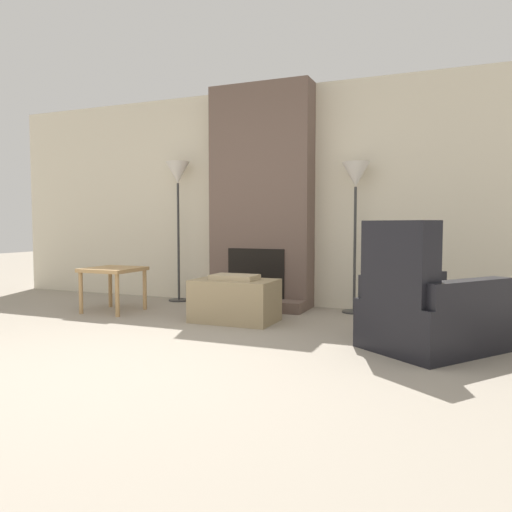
# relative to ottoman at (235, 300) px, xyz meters

# --- Properties ---
(ground_plane) EXTENTS (24.00, 24.00, 0.00)m
(ground_plane) POSITION_rel_ottoman_xyz_m (-0.12, -1.89, -0.22)
(ground_plane) COLOR gray
(wall_back) EXTENTS (7.57, 0.06, 2.60)m
(wall_back) POSITION_rel_ottoman_xyz_m (-0.12, 1.20, 1.08)
(wall_back) COLOR beige
(wall_back) RESTS_ON ground_plane
(fireplace) EXTENTS (1.22, 0.60, 2.60)m
(fireplace) POSITION_rel_ottoman_xyz_m (-0.12, 0.99, 1.03)
(fireplace) COLOR brown
(fireplace) RESTS_ON ground_plane
(ottoman) EXTENTS (0.82, 0.52, 0.47)m
(ottoman) POSITION_rel_ottoman_xyz_m (0.00, 0.00, 0.00)
(ottoman) COLOR #998460
(ottoman) RESTS_ON ground_plane
(armchair) EXTENTS (1.19, 1.22, 1.00)m
(armchair) POSITION_rel_ottoman_xyz_m (1.85, -0.47, 0.07)
(armchair) COLOR black
(armchair) RESTS_ON ground_plane
(side_table) EXTENTS (0.57, 0.57, 0.49)m
(side_table) POSITION_rel_ottoman_xyz_m (-1.49, 0.00, 0.20)
(side_table) COLOR tan
(side_table) RESTS_ON ground_plane
(floor_lamp_left) EXTENTS (0.30, 0.30, 1.76)m
(floor_lamp_left) POSITION_rel_ottoman_xyz_m (-1.23, 0.96, 1.29)
(floor_lamp_left) COLOR #333333
(floor_lamp_left) RESTS_ON ground_plane
(floor_lamp_right) EXTENTS (0.30, 0.30, 1.65)m
(floor_lamp_right) POSITION_rel_ottoman_xyz_m (1.01, 0.96, 1.19)
(floor_lamp_right) COLOR #333333
(floor_lamp_right) RESTS_ON ground_plane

